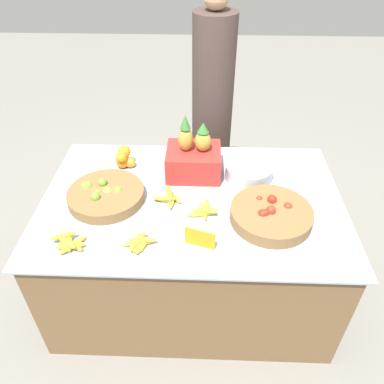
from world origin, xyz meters
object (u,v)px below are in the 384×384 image
object	(u,v)px
price_sign	(200,238)
vendor_person	(212,116)
produce_crate	(194,158)
metal_bowl	(249,172)
tomato_basket	(271,214)
lime_bowl	(106,195)

from	to	relation	value
price_sign	vendor_person	size ratio (longest dim) A/B	0.09
produce_crate	vendor_person	xyz separation A→B (m)	(0.12, 0.71, -0.08)
metal_bowl	tomato_basket	bearing A→B (deg)	-76.66
produce_crate	lime_bowl	bearing A→B (deg)	-150.44
tomato_basket	produce_crate	world-z (taller)	produce_crate
price_sign	vendor_person	xyz separation A→B (m)	(0.07, 1.34, -0.02)
produce_crate	vendor_person	size ratio (longest dim) A/B	0.23
lime_bowl	price_sign	xyz separation A→B (m)	(0.54, -0.35, 0.02)
lime_bowl	vendor_person	distance (m)	1.16
lime_bowl	price_sign	world-z (taller)	price_sign
metal_bowl	price_sign	size ratio (longest dim) A/B	1.89
metal_bowl	price_sign	bearing A→B (deg)	-116.32
metal_bowl	produce_crate	distance (m)	0.35
vendor_person	price_sign	bearing A→B (deg)	-92.89
produce_crate	vendor_person	bearing A→B (deg)	80.60
vendor_person	metal_bowl	bearing A→B (deg)	-73.55
tomato_basket	vendor_person	distance (m)	1.17
price_sign	metal_bowl	bearing A→B (deg)	81.64
lime_bowl	price_sign	distance (m)	0.64
tomato_basket	vendor_person	xyz separation A→B (m)	(-0.31, 1.13, -0.00)
tomato_basket	lime_bowl	bearing A→B (deg)	171.64
tomato_basket	metal_bowl	xyz separation A→B (m)	(-0.09, 0.38, 0.01)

